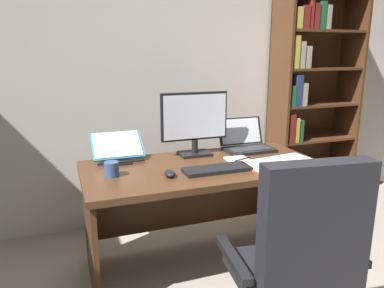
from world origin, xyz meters
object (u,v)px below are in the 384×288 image
(pen, at_px, (242,159))
(reading_stand_with_book, at_px, (118,147))
(office_chair, at_px, (296,277))
(computer_mouse, at_px, (170,173))
(desk, at_px, (199,190))
(notepad, at_px, (240,161))
(bookshelf, at_px, (306,103))
(coffee_mug, at_px, (112,169))
(keyboard, at_px, (217,169))
(laptop, at_px, (246,143))
(open_binder, at_px, (283,164))
(monitor, at_px, (194,124))

(pen, bearing_deg, reading_stand_with_book, 157.69)
(office_chair, distance_m, computer_mouse, 0.88)
(desk, bearing_deg, notepad, -18.03)
(bookshelf, height_order, pen, bookshelf)
(reading_stand_with_book, xyz_separation_m, coffee_mug, (-0.09, -0.33, -0.04))
(notepad, distance_m, coffee_mug, 0.85)
(keyboard, height_order, coffee_mug, coffee_mug)
(bookshelf, relative_size, reading_stand_with_book, 5.72)
(desk, bearing_deg, laptop, 21.97)
(office_chair, relative_size, reading_stand_with_book, 2.99)
(bookshelf, height_order, coffee_mug, bookshelf)
(desk, xyz_separation_m, open_binder, (0.47, -0.27, 0.21))
(bookshelf, bearing_deg, office_chair, -126.89)
(reading_stand_with_book, height_order, open_binder, reading_stand_with_book)
(computer_mouse, relative_size, coffee_mug, 1.18)
(monitor, relative_size, open_binder, 0.94)
(desk, relative_size, monitor, 3.17)
(office_chair, bearing_deg, reading_stand_with_book, 124.41)
(office_chair, height_order, computer_mouse, office_chair)
(monitor, distance_m, coffee_mug, 0.70)
(keyboard, bearing_deg, open_binder, -6.43)
(computer_mouse, xyz_separation_m, open_binder, (0.74, -0.05, -0.01))
(computer_mouse, relative_size, open_binder, 0.20)
(computer_mouse, xyz_separation_m, coffee_mug, (-0.32, 0.12, 0.02))
(laptop, height_order, pen, laptop)
(bookshelf, height_order, open_binder, bookshelf)
(monitor, bearing_deg, open_binder, -45.03)
(monitor, xyz_separation_m, notepad, (0.23, -0.26, -0.22))
(desk, relative_size, computer_mouse, 14.80)
(bookshelf, distance_m, pen, 1.22)
(desk, xyz_separation_m, monitor, (0.03, 0.17, 0.42))
(monitor, bearing_deg, notepad, -48.39)
(pen, bearing_deg, monitor, 134.00)
(coffee_mug, bearing_deg, office_chair, -50.74)
(monitor, bearing_deg, bookshelf, 18.48)
(bookshelf, relative_size, notepad, 9.22)
(computer_mouse, xyz_separation_m, notepad, (0.53, 0.14, -0.02))
(open_binder, bearing_deg, monitor, 127.40)
(desk, bearing_deg, keyboard, -82.94)
(monitor, relative_size, pen, 3.47)
(laptop, relative_size, coffee_mug, 4.05)
(bookshelf, distance_m, monitor, 1.31)
(office_chair, relative_size, keyboard, 2.41)
(computer_mouse, height_order, pen, computer_mouse)
(open_binder, bearing_deg, notepad, 131.48)
(office_chair, relative_size, laptop, 2.83)
(monitor, bearing_deg, office_chair, -85.86)
(notepad, relative_size, coffee_mug, 2.38)
(keyboard, distance_m, reading_stand_with_book, 0.70)
(desk, height_order, reading_stand_with_book, reading_stand_with_book)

